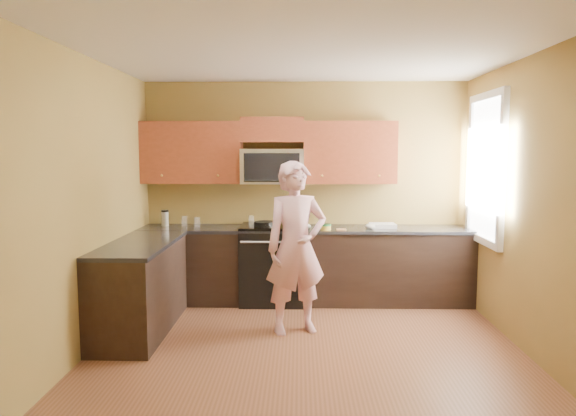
{
  "coord_description": "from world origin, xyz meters",
  "views": [
    {
      "loc": [
        -0.07,
        -4.64,
        1.84
      ],
      "look_at": [
        -0.2,
        1.3,
        1.2
      ],
      "focal_mm": 32.86,
      "sensor_mm": 36.0,
      "label": 1
    }
  ],
  "objects_px": {
    "microwave": "(273,183)",
    "travel_mug": "(165,226)",
    "frying_pan": "(264,226)",
    "stove": "(272,264)",
    "woman": "(296,248)",
    "butter_tub": "(326,230)"
  },
  "relations": [
    {
      "from": "frying_pan",
      "to": "travel_mug",
      "type": "bearing_deg",
      "value": 155.21
    },
    {
      "from": "butter_tub",
      "to": "travel_mug",
      "type": "distance_m",
      "value": 2.0
    },
    {
      "from": "frying_pan",
      "to": "travel_mug",
      "type": "xyz_separation_m",
      "value": [
        -1.25,
        0.22,
        -0.03
      ]
    },
    {
      "from": "stove",
      "to": "microwave",
      "type": "bearing_deg",
      "value": 90.0
    },
    {
      "from": "stove",
      "to": "woman",
      "type": "distance_m",
      "value": 1.18
    },
    {
      "from": "microwave",
      "to": "butter_tub",
      "type": "distance_m",
      "value": 0.88
    },
    {
      "from": "frying_pan",
      "to": "travel_mug",
      "type": "distance_m",
      "value": 1.27
    },
    {
      "from": "microwave",
      "to": "frying_pan",
      "type": "relative_size",
      "value": 1.67
    },
    {
      "from": "frying_pan",
      "to": "butter_tub",
      "type": "bearing_deg",
      "value": -21.64
    },
    {
      "from": "stove",
      "to": "butter_tub",
      "type": "distance_m",
      "value": 0.8
    },
    {
      "from": "microwave",
      "to": "travel_mug",
      "type": "height_order",
      "value": "microwave"
    },
    {
      "from": "woman",
      "to": "travel_mug",
      "type": "relative_size",
      "value": 8.89
    },
    {
      "from": "microwave",
      "to": "butter_tub",
      "type": "xyz_separation_m",
      "value": [
        0.64,
        -0.3,
        -0.53
      ]
    },
    {
      "from": "stove",
      "to": "butter_tub",
      "type": "relative_size",
      "value": 7.65
    },
    {
      "from": "microwave",
      "to": "frying_pan",
      "type": "xyz_separation_m",
      "value": [
        -0.09,
        -0.22,
        -0.5
      ]
    },
    {
      "from": "stove",
      "to": "microwave",
      "type": "height_order",
      "value": "microwave"
    },
    {
      "from": "frying_pan",
      "to": "travel_mug",
      "type": "relative_size",
      "value": 2.31
    },
    {
      "from": "stove",
      "to": "microwave",
      "type": "distance_m",
      "value": 0.98
    },
    {
      "from": "butter_tub",
      "to": "travel_mug",
      "type": "bearing_deg",
      "value": 171.3
    },
    {
      "from": "microwave",
      "to": "travel_mug",
      "type": "distance_m",
      "value": 1.44
    },
    {
      "from": "frying_pan",
      "to": "woman",
      "type": "bearing_deg",
      "value": -83.36
    },
    {
      "from": "microwave",
      "to": "woman",
      "type": "distance_m",
      "value": 1.36
    }
  ]
}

